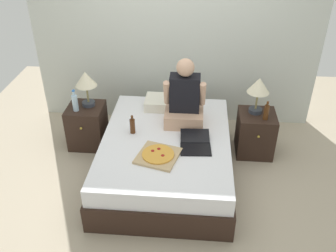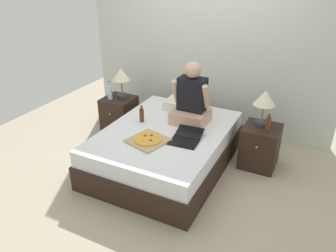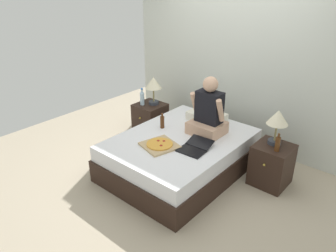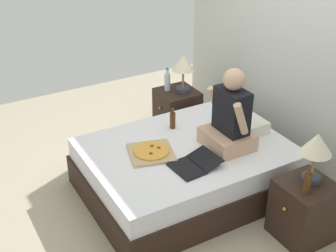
{
  "view_description": "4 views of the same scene",
  "coord_description": "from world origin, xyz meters",
  "px_view_note": "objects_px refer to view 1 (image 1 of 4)",
  "views": [
    {
      "loc": [
        0.31,
        -3.38,
        2.83
      ],
      "look_at": [
        0.03,
        -0.07,
        0.71
      ],
      "focal_mm": 40.0,
      "sensor_mm": 36.0,
      "label": 1
    },
    {
      "loc": [
        1.62,
        -3.17,
        2.35
      ],
      "look_at": [
        0.14,
        -0.22,
        0.68
      ],
      "focal_mm": 35.0,
      "sensor_mm": 36.0,
      "label": 2
    },
    {
      "loc": [
        2.37,
        -2.99,
        2.49
      ],
      "look_at": [
        -0.1,
        -0.14,
        0.69
      ],
      "focal_mm": 35.0,
      "sensor_mm": 36.0,
      "label": 3
    },
    {
      "loc": [
        3.2,
        -2.03,
        2.82
      ],
      "look_at": [
        -0.03,
        -0.18,
        0.76
      ],
      "focal_mm": 50.0,
      "sensor_mm": 36.0,
      "label": 4
    }
  ],
  "objects_px": {
    "laptop": "(195,145)",
    "beer_bottle_on_bed": "(132,126)",
    "beer_bottle": "(266,112)",
    "lamp_on_left_nightstand": "(86,81)",
    "lamp_on_right_nightstand": "(259,88)",
    "nightstand_left": "(87,126)",
    "water_bottle": "(75,102)",
    "pizza_box": "(158,155)",
    "bed": "(166,156)",
    "person_seated": "(185,100)",
    "nightstand_right": "(255,133)"
  },
  "relations": [
    {
      "from": "beer_bottle",
      "to": "beer_bottle_on_bed",
      "type": "relative_size",
      "value": 1.05
    },
    {
      "from": "lamp_on_left_nightstand",
      "to": "person_seated",
      "type": "bearing_deg",
      "value": -10.56
    },
    {
      "from": "beer_bottle",
      "to": "beer_bottle_on_bed",
      "type": "xyz_separation_m",
      "value": [
        -1.51,
        -0.36,
        -0.04
      ]
    },
    {
      "from": "lamp_on_right_nightstand",
      "to": "beer_bottle",
      "type": "distance_m",
      "value": 0.29
    },
    {
      "from": "water_bottle",
      "to": "laptop",
      "type": "height_order",
      "value": "water_bottle"
    },
    {
      "from": "water_bottle",
      "to": "person_seated",
      "type": "relative_size",
      "value": 0.35
    },
    {
      "from": "lamp_on_right_nightstand",
      "to": "laptop",
      "type": "bearing_deg",
      "value": -134.64
    },
    {
      "from": "lamp_on_left_nightstand",
      "to": "lamp_on_right_nightstand",
      "type": "distance_m",
      "value": 2.04
    },
    {
      "from": "laptop",
      "to": "nightstand_right",
      "type": "bearing_deg",
      "value": 42.07
    },
    {
      "from": "person_seated",
      "to": "nightstand_right",
      "type": "bearing_deg",
      "value": 11.15
    },
    {
      "from": "nightstand_left",
      "to": "lamp_on_right_nightstand",
      "type": "distance_m",
      "value": 2.17
    },
    {
      "from": "beer_bottle",
      "to": "person_seated",
      "type": "bearing_deg",
      "value": -175.6
    },
    {
      "from": "lamp_on_right_nightstand",
      "to": "nightstand_left",
      "type": "bearing_deg",
      "value": -178.62
    },
    {
      "from": "laptop",
      "to": "beer_bottle_on_bed",
      "type": "xyz_separation_m",
      "value": [
        -0.71,
        0.2,
        0.07
      ]
    },
    {
      "from": "laptop",
      "to": "water_bottle",
      "type": "bearing_deg",
      "value": 158.66
    },
    {
      "from": "beer_bottle",
      "to": "beer_bottle_on_bed",
      "type": "height_order",
      "value": "beer_bottle"
    },
    {
      "from": "lamp_on_left_nightstand",
      "to": "lamp_on_right_nightstand",
      "type": "height_order",
      "value": "same"
    },
    {
      "from": "water_bottle",
      "to": "lamp_on_right_nightstand",
      "type": "distance_m",
      "value": 2.18
    },
    {
      "from": "water_bottle",
      "to": "beer_bottle_on_bed",
      "type": "xyz_separation_m",
      "value": [
        0.75,
        -0.37,
        -0.06
      ]
    },
    {
      "from": "nightstand_left",
      "to": "person_seated",
      "type": "distance_m",
      "value": 1.35
    },
    {
      "from": "bed",
      "to": "person_seated",
      "type": "xyz_separation_m",
      "value": [
        0.18,
        0.35,
        0.54
      ]
    },
    {
      "from": "beer_bottle_on_bed",
      "to": "nightstand_left",
      "type": "bearing_deg",
      "value": 145.91
    },
    {
      "from": "bed",
      "to": "person_seated",
      "type": "distance_m",
      "value": 0.67
    },
    {
      "from": "lamp_on_left_nightstand",
      "to": "beer_bottle_on_bed",
      "type": "relative_size",
      "value": 2.05
    },
    {
      "from": "bed",
      "to": "lamp_on_left_nightstand",
      "type": "relative_size",
      "value": 4.27
    },
    {
      "from": "nightstand_left",
      "to": "water_bottle",
      "type": "distance_m",
      "value": 0.4
    },
    {
      "from": "nightstand_right",
      "to": "beer_bottle_on_bed",
      "type": "xyz_separation_m",
      "value": [
        -1.44,
        -0.46,
        0.32
      ]
    },
    {
      "from": "beer_bottle_on_bed",
      "to": "lamp_on_left_nightstand",
      "type": "bearing_deg",
      "value": 141.4
    },
    {
      "from": "lamp_on_right_nightstand",
      "to": "pizza_box",
      "type": "height_order",
      "value": "lamp_on_right_nightstand"
    },
    {
      "from": "nightstand_right",
      "to": "pizza_box",
      "type": "height_order",
      "value": "pizza_box"
    },
    {
      "from": "person_seated",
      "to": "laptop",
      "type": "relative_size",
      "value": 1.79
    },
    {
      "from": "lamp_on_left_nightstand",
      "to": "person_seated",
      "type": "relative_size",
      "value": 0.58
    },
    {
      "from": "nightstand_left",
      "to": "beer_bottle_on_bed",
      "type": "xyz_separation_m",
      "value": [
        0.67,
        -0.46,
        0.32
      ]
    },
    {
      "from": "lamp_on_left_nightstand",
      "to": "beer_bottle",
      "type": "relative_size",
      "value": 1.96
    },
    {
      "from": "bed",
      "to": "pizza_box",
      "type": "bearing_deg",
      "value": -98.39
    },
    {
      "from": "water_bottle",
      "to": "person_seated",
      "type": "height_order",
      "value": "person_seated"
    },
    {
      "from": "water_bottle",
      "to": "lamp_on_right_nightstand",
      "type": "xyz_separation_m",
      "value": [
        2.16,
        0.14,
        0.22
      ]
    },
    {
      "from": "nightstand_right",
      "to": "person_seated",
      "type": "xyz_separation_m",
      "value": [
        -0.88,
        -0.17,
        0.52
      ]
    },
    {
      "from": "bed",
      "to": "laptop",
      "type": "bearing_deg",
      "value": -22.45
    },
    {
      "from": "laptop",
      "to": "pizza_box",
      "type": "bearing_deg",
      "value": -150.13
    },
    {
      "from": "water_bottle",
      "to": "pizza_box",
      "type": "height_order",
      "value": "water_bottle"
    },
    {
      "from": "beer_bottle",
      "to": "laptop",
      "type": "height_order",
      "value": "beer_bottle"
    },
    {
      "from": "nightstand_left",
      "to": "pizza_box",
      "type": "height_order",
      "value": "pizza_box"
    },
    {
      "from": "nightstand_right",
      "to": "laptop",
      "type": "distance_m",
      "value": 1.02
    },
    {
      "from": "bed",
      "to": "laptop",
      "type": "relative_size",
      "value": 4.42
    },
    {
      "from": "pizza_box",
      "to": "water_bottle",
      "type": "bearing_deg",
      "value": 144.04
    },
    {
      "from": "person_seated",
      "to": "laptop",
      "type": "height_order",
      "value": "person_seated"
    },
    {
      "from": "nightstand_left",
      "to": "lamp_on_right_nightstand",
      "type": "bearing_deg",
      "value": 1.38
    },
    {
      "from": "nightstand_right",
      "to": "laptop",
      "type": "xyz_separation_m",
      "value": [
        -0.73,
        -0.66,
        0.25
      ]
    },
    {
      "from": "lamp_on_left_nightstand",
      "to": "beer_bottle",
      "type": "bearing_deg",
      "value": -4.0
    }
  ]
}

